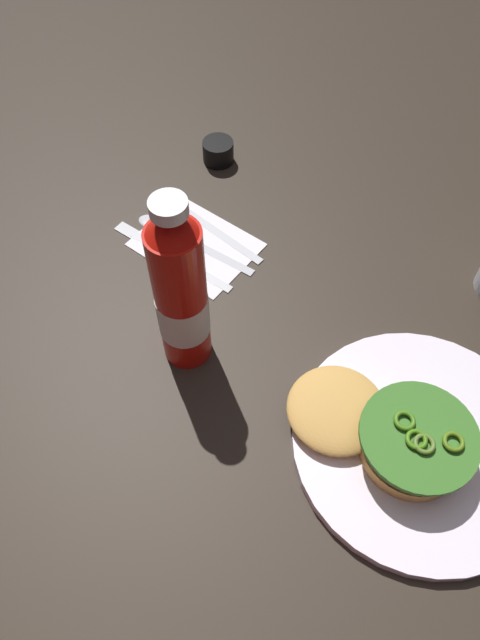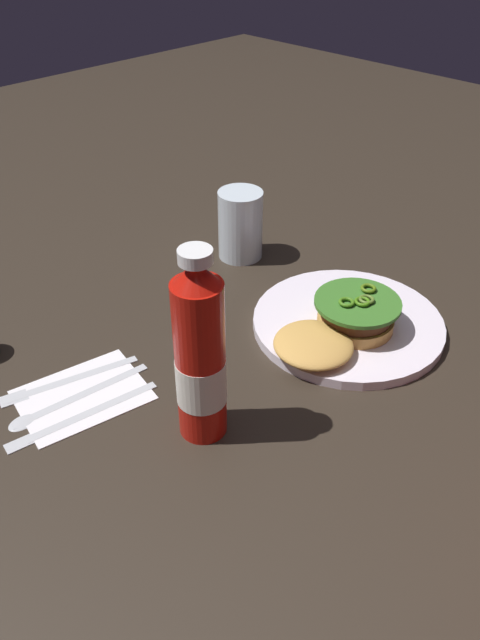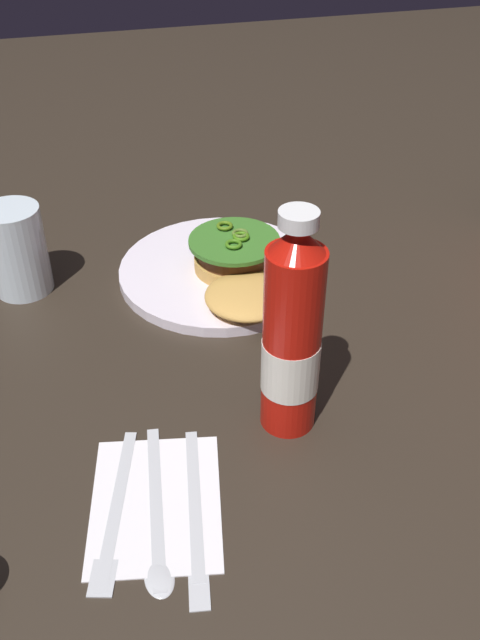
% 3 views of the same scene
% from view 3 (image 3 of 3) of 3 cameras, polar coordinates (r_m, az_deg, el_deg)
% --- Properties ---
extents(ground_plane, '(3.00, 3.00, 0.00)m').
position_cam_3_polar(ground_plane, '(0.85, -2.73, -2.13)').
color(ground_plane, '#2C241B').
extents(dinner_plate, '(0.29, 0.29, 0.01)m').
position_cam_3_polar(dinner_plate, '(0.97, -1.59, 4.10)').
color(dinner_plate, white).
rests_on(dinner_plate, ground_plane).
extents(burger_sandwich, '(0.21, 0.13, 0.05)m').
position_cam_3_polar(burger_sandwich, '(0.92, -0.07, 4.32)').
color(burger_sandwich, gold).
rests_on(burger_sandwich, dinner_plate).
extents(ketchup_bottle, '(0.06, 0.06, 0.25)m').
position_cam_3_polar(ketchup_bottle, '(0.68, 4.32, -1.58)').
color(ketchup_bottle, red).
rests_on(ketchup_bottle, ground_plane).
extents(water_glass, '(0.08, 0.08, 0.12)m').
position_cam_3_polar(water_glass, '(0.96, -18.03, 5.54)').
color(water_glass, silver).
rests_on(water_glass, ground_plane).
extents(napkin, '(0.18, 0.15, 0.00)m').
position_cam_3_polar(napkin, '(0.68, -7.00, -14.77)').
color(napkin, white).
rests_on(napkin, ground_plane).
extents(fork_utensil, '(0.19, 0.07, 0.00)m').
position_cam_3_polar(fork_utensil, '(0.67, -10.47, -15.90)').
color(fork_utensil, silver).
rests_on(fork_utensil, napkin).
extents(spoon_utensil, '(0.20, 0.04, 0.00)m').
position_cam_3_polar(spoon_utensil, '(0.66, -6.92, -16.61)').
color(spoon_utensil, silver).
rests_on(spoon_utensil, napkin).
extents(butter_knife, '(0.20, 0.05, 0.00)m').
position_cam_3_polar(butter_knife, '(0.66, -3.71, -16.25)').
color(butter_knife, silver).
rests_on(butter_knife, napkin).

